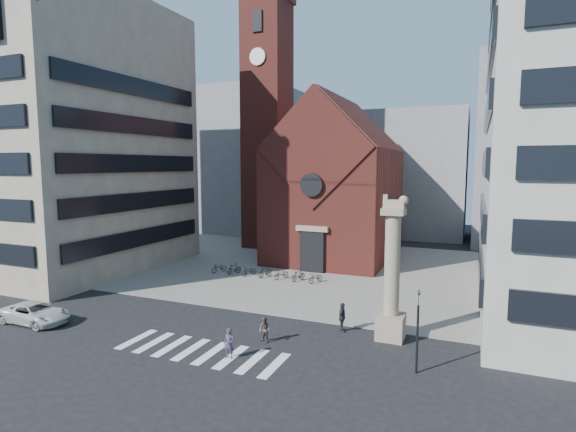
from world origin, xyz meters
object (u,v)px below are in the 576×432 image
(lion_column, at_px, (392,283))
(traffic_light, at_px, (418,329))
(pedestrian_2, at_px, (342,317))
(scooter_0, at_px, (219,268))
(pedestrian_1, at_px, (264,330))
(white_car, at_px, (35,313))
(pedestrian_0, at_px, (229,344))

(lion_column, bearing_deg, traffic_light, -63.54)
(pedestrian_2, height_order, scooter_0, pedestrian_2)
(lion_column, bearing_deg, pedestrian_1, -152.58)
(traffic_light, height_order, pedestrian_1, traffic_light)
(pedestrian_1, bearing_deg, scooter_0, 148.03)
(white_car, height_order, scooter_0, white_car)
(traffic_light, distance_m, scooter_0, 24.80)
(traffic_light, height_order, pedestrian_0, traffic_light)
(lion_column, bearing_deg, pedestrian_2, 180.00)
(traffic_light, bearing_deg, white_car, -174.30)
(traffic_light, xyz_separation_m, scooter_0, (-20.22, 14.24, -1.79))
(pedestrian_2, bearing_deg, scooter_0, 56.94)
(traffic_light, xyz_separation_m, white_car, (-24.08, -2.40, -1.61))
(traffic_light, bearing_deg, pedestrian_1, 176.60)
(traffic_light, xyz_separation_m, pedestrian_1, (-8.71, 0.52, -1.51))
(pedestrian_1, distance_m, pedestrian_2, 5.09)
(white_car, distance_m, pedestrian_0, 14.56)
(lion_column, height_order, pedestrian_1, lion_column)
(pedestrian_1, bearing_deg, pedestrian_0, -89.13)
(pedestrian_1, distance_m, scooter_0, 17.92)
(traffic_light, relative_size, pedestrian_0, 2.61)
(lion_column, height_order, scooter_0, lion_column)
(traffic_light, bearing_deg, pedestrian_0, -167.30)
(lion_column, relative_size, traffic_light, 2.02)
(pedestrian_1, xyz_separation_m, pedestrian_2, (3.70, 3.48, 0.15))
(white_car, bearing_deg, traffic_light, -84.66)
(lion_column, bearing_deg, white_car, -163.83)
(pedestrian_0, distance_m, scooter_0, 19.57)
(pedestrian_0, relative_size, pedestrian_2, 0.89)
(pedestrian_0, distance_m, pedestrian_2, 7.63)
(white_car, height_order, pedestrian_2, pedestrian_2)
(pedestrian_0, bearing_deg, scooter_0, 123.51)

